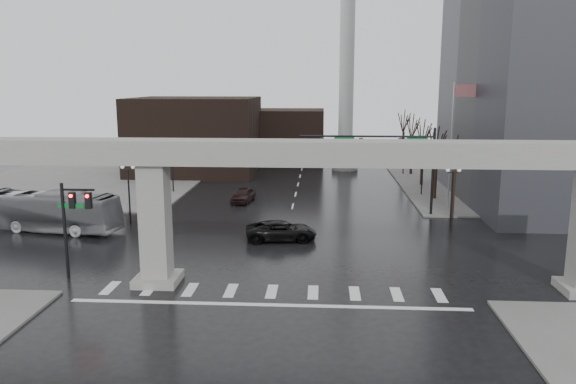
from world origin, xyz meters
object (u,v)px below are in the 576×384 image
object	(u,v)px
pickup_truck	(281,231)
far_car	(243,195)
city_bus	(50,211)
signal_mast_arm	(391,152)

from	to	relation	value
pickup_truck	far_car	bearing A→B (deg)	12.56
city_bus	far_car	distance (m)	18.65
pickup_truck	far_car	size ratio (longest dim) A/B	1.28
signal_mast_arm	far_car	xyz separation A→B (m)	(-14.11, 4.79, -5.10)
pickup_truck	city_bus	distance (m)	19.05
signal_mast_arm	city_bus	distance (m)	29.45
signal_mast_arm	far_car	bearing A→B (deg)	161.24
signal_mast_arm	far_car	world-z (taller)	signal_mast_arm
signal_mast_arm	city_bus	world-z (taller)	signal_mast_arm
signal_mast_arm	far_car	distance (m)	15.75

